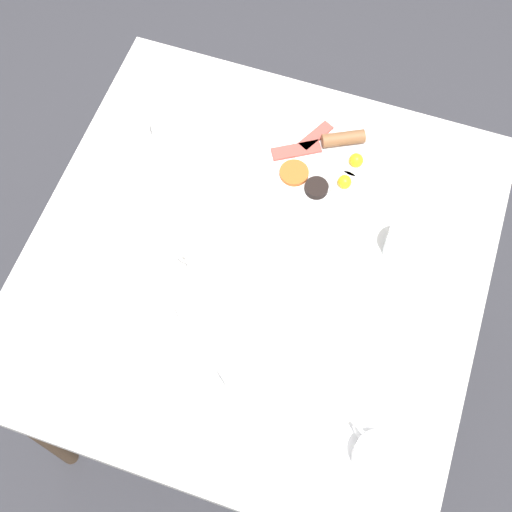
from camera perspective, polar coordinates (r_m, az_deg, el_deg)
The scene contains 13 objects.
ground_plane at distance 2.17m, azimuth -0.00°, elevation -8.84°, with size 8.00×8.00×0.00m, color #333338.
table at distance 1.54m, azimuth -0.00°, elevation -1.63°, with size 0.93×0.94×0.76m.
breakfast_plate at distance 1.57m, azimuth 5.54°, elevation 7.36°, with size 0.27×0.27×0.04m.
teapot_near at distance 1.34m, azimuth -4.31°, elevation -7.37°, with size 0.17×0.13×0.13m.
teacup_with_saucer_left at distance 1.33m, azimuth 9.47°, elevation -15.51°, with size 0.15×0.15×0.07m.
teacup_with_saucer_right at distance 1.47m, azimuth -12.82°, elevation 0.31°, with size 0.15×0.15×0.07m.
water_glass_tall at distance 1.46m, azimuth 11.82°, elevation 1.09°, with size 0.08×0.08×0.09m.
water_glass_short at distance 1.59m, azimuth -7.07°, elevation 10.48°, with size 0.08×0.08×0.10m.
creamer_jug at distance 1.43m, azimuth -4.56°, elevation -0.55°, with size 0.08×0.05×0.06m.
napkin_folded at distance 1.60m, azimuth 14.64°, elevation 5.82°, with size 0.13×0.10×0.01m.
fork_by_plate at distance 1.44m, azimuth -16.53°, elevation -7.91°, with size 0.16×0.07×0.00m.
knife_by_plate at distance 1.39m, azimuth 6.75°, elevation -8.34°, with size 0.15×0.14×0.00m.
spoon_for_tea at distance 1.45m, azimuth 1.48°, elevation -1.34°, with size 0.07×0.16×0.00m.
Camera 1 is at (-0.20, 0.59, 2.08)m, focal length 50.00 mm.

